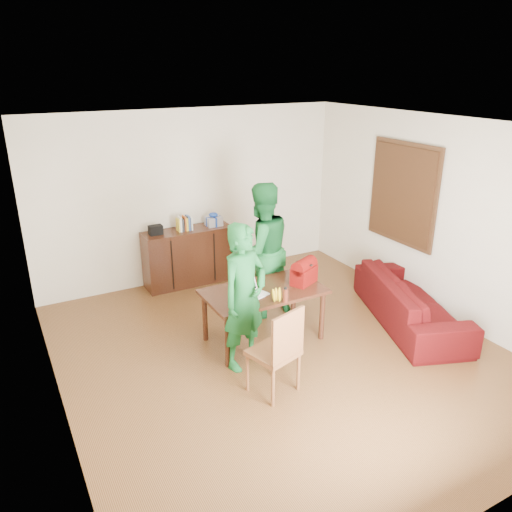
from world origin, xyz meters
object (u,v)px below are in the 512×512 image
red_bag (304,274)px  person_far (261,250)px  person_near (244,297)px  chair (274,367)px  sofa (410,301)px  laptop (255,293)px  table (264,296)px  bottle (285,295)px

red_bag → person_far: bearing=81.2°
person_far → person_near: bearing=50.6°
chair → sofa: 2.45m
laptop → sofa: laptop is taller
table → red_bag: size_ratio=4.20×
laptop → red_bag: (0.72, 0.03, 0.09)m
person_near → sofa: (2.44, -0.16, -0.55)m
person_near → sofa: bearing=-22.3°
chair → laptop: chair is taller
person_near → person_far: person_far is taller
bottle → sofa: bearing=-3.8°
person_near → table: bearing=20.7°
chair → sofa: chair is taller
chair → person_near: person_near is taller
chair → table: bearing=50.4°
person_far → red_bag: bearing=103.7°
sofa → bottle: bearing=106.6°
table → bottle: size_ratio=7.88×
table → chair: chair is taller
person_near → red_bag: person_near is taller
table → person_far: person_far is taller
person_far → bottle: 1.13m
table → sofa: 2.07m
person_near → laptop: 0.42m
red_bag → person_near: bearing=172.6°
person_near → person_far: bearing=34.2°
chair → person_far: person_far is taller
table → person_near: size_ratio=0.86×
table → chair: size_ratio=1.46×
table → chair: 1.13m
person_far → laptop: person_far is taller
bottle → person_near: bearing=176.5°
chair → laptop: 1.04m
chair → person_near: bearing=76.4°
table → person_far: bearing=63.7°
person_far → red_bag: size_ratio=5.31×
laptop → bottle: laptop is taller
red_bag → sofa: red_bag is taller
person_near → laptop: bearing=26.6°
laptop → person_near: bearing=-152.3°
table → laptop: size_ratio=4.14×
chair → person_far: 1.95m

